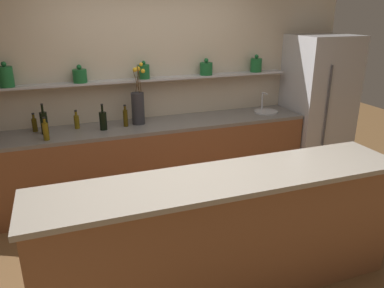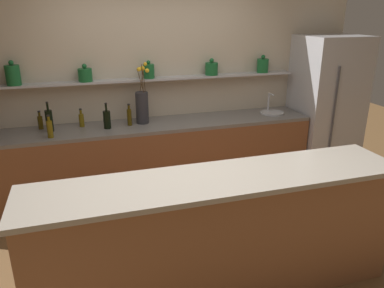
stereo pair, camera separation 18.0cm
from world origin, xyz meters
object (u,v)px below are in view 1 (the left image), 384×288
object	(u,v)px
refrigerator	(317,106)
bottle_oil_2	(125,117)
bottle_wine_0	(44,123)
bottle_oil_3	(77,121)
bottle_oil_5	(46,131)
bottle_oil_1	(35,124)
bottle_wine_4	(103,121)
sink_fixture	(266,111)
flower_vase	(138,106)

from	to	relation	value
refrigerator	bottle_oil_2	distance (m)	2.61
bottle_wine_0	bottle_oil_2	distance (m)	0.87
bottle_oil_3	bottle_oil_5	world-z (taller)	bottle_oil_5
bottle_oil_1	bottle_oil_5	world-z (taller)	bottle_oil_5
bottle_oil_3	bottle_wine_4	size ratio (longest dim) A/B	0.72
refrigerator	bottle_oil_3	size ratio (longest dim) A/B	8.91
bottle_oil_1	bottle_wine_4	world-z (taller)	bottle_wine_4
bottle_oil_1	refrigerator	bearing A→B (deg)	-3.30
bottle_oil_3	sink_fixture	bearing A→B (deg)	-2.83
bottle_oil_2	bottle_oil_5	bearing A→B (deg)	-166.92
sink_fixture	bottle_wine_4	size ratio (longest dim) A/B	1.03
bottle_oil_2	bottle_wine_4	xyz separation A→B (m)	(-0.26, -0.04, 0.00)
sink_fixture	bottle_oil_5	distance (m)	2.70
bottle_oil_3	refrigerator	bearing A→B (deg)	-3.02
bottle_oil_1	bottle_wine_4	distance (m)	0.74
flower_vase	bottle_wine_4	xyz separation A→B (m)	(-0.42, -0.10, -0.11)
bottle_wine_4	bottle_oil_5	xyz separation A→B (m)	(-0.60, -0.15, -0.01)
bottle_oil_1	bottle_oil_2	bearing A→B (deg)	-8.77
bottle_oil_1	bottle_wine_0	bearing A→B (deg)	-49.44
bottle_oil_1	bottle_wine_4	xyz separation A→B (m)	(0.72, -0.19, 0.02)
bottle_oil_2	bottle_oil_3	xyz separation A→B (m)	(-0.53, 0.11, -0.02)
refrigerator	bottle_wine_4	distance (m)	2.87
sink_fixture	bottle_oil_3	size ratio (longest dim) A/B	1.43
refrigerator	bottle_oil_1	size ratio (longest dim) A/B	9.00
bottle_oil_1	bottle_oil_3	distance (m)	0.44
bottle_wine_0	bottle_oil_1	bearing A→B (deg)	130.56
bottle_oil_2	bottle_wine_0	bearing A→B (deg)	178.19
bottle_wine_0	bottle_wine_4	world-z (taller)	bottle_wine_0
bottle_oil_1	bottle_oil_5	distance (m)	0.37
sink_fixture	bottle_oil_5	xyz separation A→B (m)	(-2.69, -0.19, 0.08)
refrigerator	flower_vase	world-z (taller)	refrigerator
bottle_wine_0	bottle_oil_1	distance (m)	0.17
flower_vase	bottle_wine_4	distance (m)	0.44
bottle_oil_3	bottle_wine_4	world-z (taller)	bottle_wine_4
bottle_wine_0	bottle_oil_3	bearing A→B (deg)	13.67
refrigerator	bottle_oil_3	bearing A→B (deg)	176.98
refrigerator	bottle_oil_3	distance (m)	3.15
bottle_wine_4	bottle_oil_5	bearing A→B (deg)	-165.51
bottle_oil_1	bottle_oil_3	world-z (taller)	bottle_oil_3
bottle_wine_0	bottle_oil_1	xyz separation A→B (m)	(-0.11, 0.12, -0.04)
flower_vase	bottle_oil_5	size ratio (longest dim) A/B	2.91
bottle_oil_2	bottle_oil_3	world-z (taller)	bottle_oil_2
flower_vase	refrigerator	bearing A→B (deg)	-2.55
bottle_oil_5	flower_vase	bearing A→B (deg)	13.87
sink_fixture	bottle_wine_4	distance (m)	2.10
refrigerator	bottle_oil_1	world-z (taller)	refrigerator
bottle_wine_0	flower_vase	bearing A→B (deg)	1.40
flower_vase	bottle_wine_0	world-z (taller)	flower_vase
sink_fixture	bottle_wine_4	xyz separation A→B (m)	(-2.09, -0.04, 0.08)
refrigerator	bottle_wine_4	xyz separation A→B (m)	(-2.87, 0.01, 0.08)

